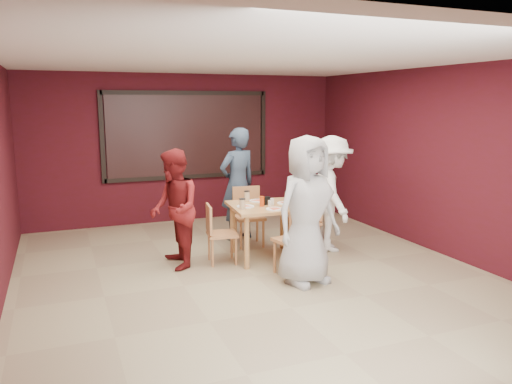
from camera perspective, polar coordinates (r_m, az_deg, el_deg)
name	(u,v)px	position (r m, az deg, el deg)	size (l,w,h in m)	color
floor	(255,276)	(6.70, -0.16, -9.58)	(7.00, 7.00, 0.00)	tan
window_blinds	(187,135)	(9.61, -7.84, 6.44)	(3.00, 0.02, 1.50)	black
dining_table	(266,212)	(7.27, 1.14, -2.28)	(1.10, 1.10, 0.95)	tan
chair_front	(298,237)	(6.58, 4.83, -5.13)	(0.53, 0.53, 0.94)	#C47F4C
chair_back	(248,212)	(8.02, -0.92, -2.33)	(0.50, 0.50, 0.93)	#C47F4C
chair_left	(217,230)	(7.11, -4.47, -4.39)	(0.47, 0.47, 0.85)	#C47F4C
chair_right	(309,216)	(7.67, 6.11, -2.79)	(0.58, 0.58, 0.97)	#C47F4C
diner_front	(307,211)	(6.25, 5.83, -2.12)	(0.92, 0.60, 1.88)	#ADADAD
diner_back	(238,184)	(8.28, -2.11, 0.92)	(0.68, 0.45, 1.86)	#2F3F54
diner_left	(174,209)	(6.92, -9.32, -1.95)	(0.80, 0.63, 1.65)	maroon
diner_right	(331,194)	(7.74, 8.62, -0.19)	(1.15, 0.66, 1.77)	white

